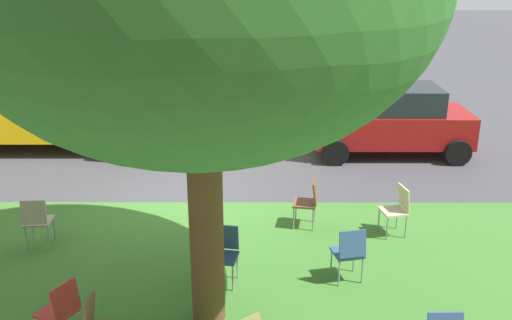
% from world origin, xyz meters
% --- Properties ---
extents(ground, '(80.00, 80.00, 0.00)m').
position_xyz_m(ground, '(0.00, 0.00, 0.00)').
color(ground, '#424247').
extents(grass_verge, '(48.00, 6.00, 0.01)m').
position_xyz_m(grass_verge, '(0.00, 3.20, 0.00)').
color(grass_verge, '#3D752D').
rests_on(grass_verge, ground).
extents(chair_0, '(0.45, 0.45, 0.88)m').
position_xyz_m(chair_0, '(2.08, 2.02, 0.52)').
color(chair_0, '#ADA393').
rests_on(chair_0, ground).
extents(chair_2, '(0.48, 0.48, 0.88)m').
position_xyz_m(chair_2, '(-1.03, 3.06, 0.52)').
color(chair_2, '#335184').
rests_on(chair_2, ground).
extents(chair_3, '(0.50, 0.50, 0.88)m').
position_xyz_m(chair_3, '(-2.87, 3.06, 0.52)').
color(chair_3, '#335184').
rests_on(chair_3, ground).
extents(chair_5, '(0.49, 0.48, 0.88)m').
position_xyz_m(chair_5, '(-2.43, 1.22, 0.52)').
color(chair_5, brown).
rests_on(chair_5, ground).
extents(chair_6, '(0.57, 0.56, 0.88)m').
position_xyz_m(chair_6, '(0.88, 4.53, 0.52)').
color(chair_6, '#B7332D').
rests_on(chair_6, ground).
extents(chair_7, '(0.49, 0.49, 0.88)m').
position_xyz_m(chair_7, '(-3.93, 1.52, 0.52)').
color(chair_7, beige).
rests_on(chair_7, ground).
extents(parked_car, '(3.70, 1.92, 1.65)m').
position_xyz_m(parked_car, '(-4.75, -2.80, 0.84)').
color(parked_car, maroon).
rests_on(parked_car, ground).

